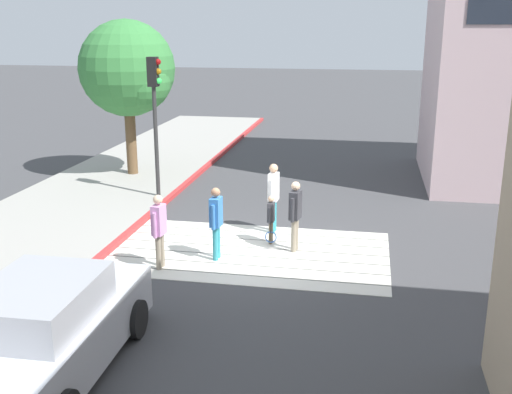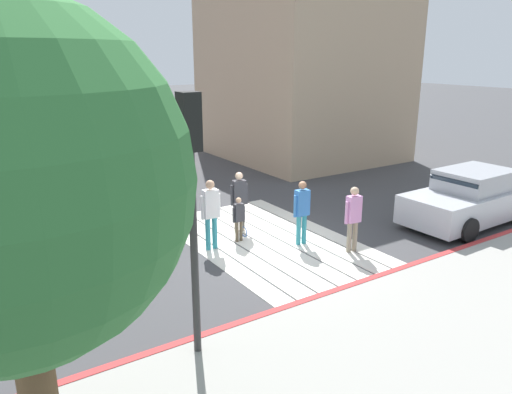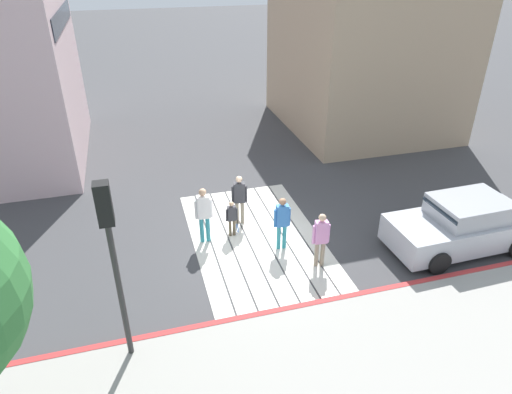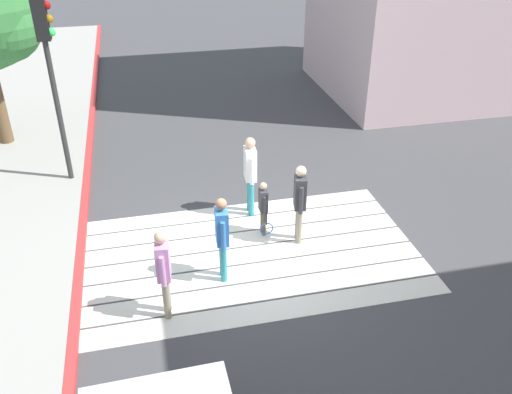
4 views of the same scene
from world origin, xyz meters
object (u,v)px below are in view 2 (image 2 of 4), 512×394
Objects in this scene: pedestrian_adult_trailing at (353,215)px; pedestrian_adult_side at (302,208)px; pedestrian_teen_behind at (211,210)px; traffic_light_corner at (191,175)px; street_tree at (13,188)px; car_parked_near_curb at (470,199)px; pedestrian_adult_lead at (239,197)px; pedestrian_child_with_racket at (239,217)px.

pedestrian_adult_trailing is 1.31m from pedestrian_adult_side.
pedestrian_teen_behind is (2.04, 2.83, 0.07)m from pedestrian_adult_trailing.
traffic_light_corner is 3.14m from street_tree.
traffic_light_corner is (-1.58, 9.51, 2.30)m from car_parked_near_curb.
pedestrian_adult_lead reaches higher than car_parked_near_curb.
car_parked_near_curb is 2.42× the size of pedestrian_teen_behind.
street_tree reaches higher than pedestrian_adult_trailing.
pedestrian_adult_trailing is (0.26, 4.34, 0.24)m from car_parked_near_curb.
pedestrian_adult_side reaches higher than car_parked_near_curb.
pedestrian_teen_behind is at bearing 119.51° from pedestrian_adult_lead.
street_tree reaches higher than pedestrian_adult_side.
pedestrian_adult_lead reaches higher than pedestrian_adult_side.
pedestrian_adult_side is at bearing 75.24° from car_parked_near_curb.
pedestrian_adult_trailing is at bearing -70.39° from traffic_light_corner.
traffic_light_corner is at bearing -55.15° from street_tree.
pedestrian_teen_behind is (2.30, 7.17, 0.31)m from car_parked_near_curb.
pedestrian_adult_trailing is (-2.75, -1.58, -0.01)m from pedestrian_adult_lead.
pedestrian_adult_side is at bearing -130.31° from pedestrian_child_with_racket.
traffic_light_corner is 2.53× the size of pedestrian_adult_side.
pedestrian_child_with_racket is at bearing -84.86° from pedestrian_teen_behind.
street_tree is 8.91m from pedestrian_adult_trailing.
traffic_light_corner is 2.36× the size of pedestrian_teen_behind.
pedestrian_child_with_racket is (3.96, -3.20, -2.37)m from traffic_light_corner.
traffic_light_corner is 5.62m from pedestrian_child_with_racket.
pedestrian_adult_trailing reaches higher than car_parked_near_curb.
pedestrian_teen_behind reaches higher than pedestrian_adult_side.
pedestrian_adult_lead is (6.35, -6.12, -2.65)m from street_tree.
traffic_light_corner is at bearing 99.43° from car_parked_near_curb.
street_tree is at bearing 134.95° from pedestrian_child_with_racket.
pedestrian_adult_side is at bearing 34.58° from pedestrian_adult_trailing.
car_parked_near_curb is at bearing -74.49° from street_tree.
pedestrian_adult_side is (2.92, -4.43, -2.06)m from traffic_light_corner.
car_parked_near_curb is 6.64m from pedestrian_adult_lead.
traffic_light_corner is 5.69m from pedestrian_adult_side.
pedestrian_adult_lead is 1.44m from pedestrian_teen_behind.
pedestrian_adult_side is (-1.67, -0.84, -0.00)m from pedestrian_adult_lead.
pedestrian_adult_trailing is 3.49m from pedestrian_teen_behind.
pedestrian_teen_behind is at bearing -31.09° from traffic_light_corner.
car_parked_near_curb is 7.53m from pedestrian_teen_behind.
car_parked_near_curb is 9.91m from traffic_light_corner.
pedestrian_adult_trailing is at bearing -145.42° from pedestrian_adult_side.
street_tree is (-3.34, 12.04, 2.90)m from car_parked_near_curb.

